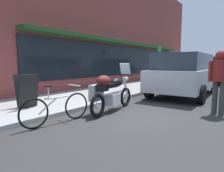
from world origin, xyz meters
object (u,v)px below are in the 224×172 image
pedestrian_walking (220,74)px  parked_car_down_block (216,69)px  touring_motorcycle (110,91)px  parked_minivan (185,74)px  parked_bicycle (57,108)px  parking_sign_pole (159,61)px  sandwich_board_sign (27,91)px

pedestrian_walking → parked_car_down_block: (9.50, 1.66, -0.14)m
touring_motorcycle → parked_car_down_block: size_ratio=0.43×
touring_motorcycle → parked_minivan: size_ratio=0.45×
parked_car_down_block → parked_bicycle: bearing=174.9°
touring_motorcycle → parking_sign_pole: parking_sign_pole is taller
parked_bicycle → parking_sign_pole: parking_sign_pole is taller
sandwich_board_sign → parked_car_down_block: (12.48, -2.72, 0.35)m
touring_motorcycle → parking_sign_pole: size_ratio=0.93×
parked_minivan → parking_sign_pole: bearing=43.2°
parked_bicycle → pedestrian_walking: pedestrian_walking is taller
parked_bicycle → pedestrian_walking: (3.16, -2.78, 0.72)m
touring_motorcycle → sandwich_board_sign: size_ratio=2.26×
pedestrian_walking → parked_car_down_block: size_ratio=0.34×
pedestrian_walking → parked_bicycle: bearing=138.6°
parked_bicycle → sandwich_board_sign: size_ratio=1.81×
touring_motorcycle → parked_bicycle: (-1.59, 0.30, -0.23)m
pedestrian_walking → parked_minivan: bearing=33.0°
touring_motorcycle → parking_sign_pole: 6.88m
parking_sign_pole → parked_car_down_block: parking_sign_pole is taller
parking_sign_pole → parked_car_down_block: 5.04m
touring_motorcycle → parked_bicycle: size_ratio=1.25×
parked_car_down_block → touring_motorcycle: bearing=175.7°
pedestrian_walking → sandwich_board_sign: size_ratio=1.81×
touring_motorcycle → pedestrian_walking: pedestrian_walking is taller
sandwich_board_sign → parking_sign_pole: (8.06, -0.37, 0.90)m
touring_motorcycle → parked_car_down_block: 11.10m
sandwich_board_sign → parked_car_down_block: parked_car_down_block is taller
parked_minivan → sandwich_board_sign: (-5.60, 2.68, -0.33)m
pedestrian_walking → parked_car_down_block: 9.64m
parked_minivan → parking_sign_pole: (2.46, 2.31, 0.57)m
pedestrian_walking → parking_sign_pole: (5.07, 4.01, 0.41)m
sandwich_board_sign → parking_sign_pole: size_ratio=0.41×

